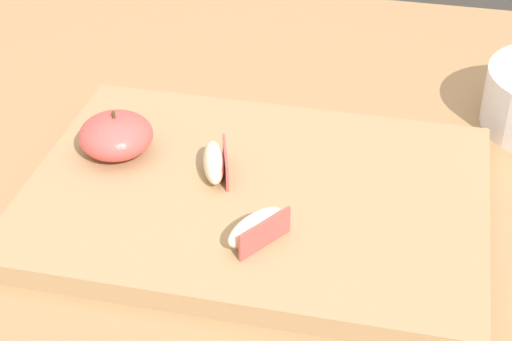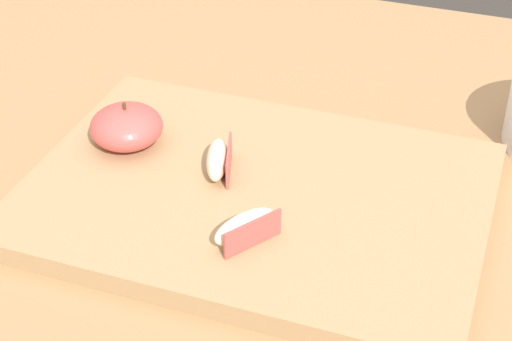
# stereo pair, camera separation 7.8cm
# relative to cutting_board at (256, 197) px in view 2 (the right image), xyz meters

# --- Properties ---
(dining_table) EXTENTS (1.14, 0.93, 0.74)m
(dining_table) POSITION_rel_cutting_board_xyz_m (-0.06, 0.05, -0.12)
(dining_table) COLOR #9E754C
(dining_table) RESTS_ON ground_plane
(cutting_board) EXTENTS (0.43, 0.31, 0.02)m
(cutting_board) POSITION_rel_cutting_board_xyz_m (0.00, 0.00, 0.00)
(cutting_board) COLOR #A37F56
(cutting_board) RESTS_ON dining_table
(apple_half_skin_up) EXTENTS (0.07, 0.07, 0.05)m
(apple_half_skin_up) POSITION_rel_cutting_board_xyz_m (-0.15, 0.03, 0.03)
(apple_half_skin_up) COLOR #D14C47
(apple_half_skin_up) RESTS_ON cutting_board
(apple_wedge_left) EXTENTS (0.05, 0.06, 0.03)m
(apple_wedge_left) POSITION_rel_cutting_board_xyz_m (0.02, -0.08, 0.02)
(apple_wedge_left) COLOR beige
(apple_wedge_left) RESTS_ON cutting_board
(apple_wedge_front) EXTENTS (0.04, 0.07, 0.03)m
(apple_wedge_front) POSITION_rel_cutting_board_xyz_m (-0.04, 0.01, 0.02)
(apple_wedge_front) COLOR beige
(apple_wedge_front) RESTS_ON cutting_board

